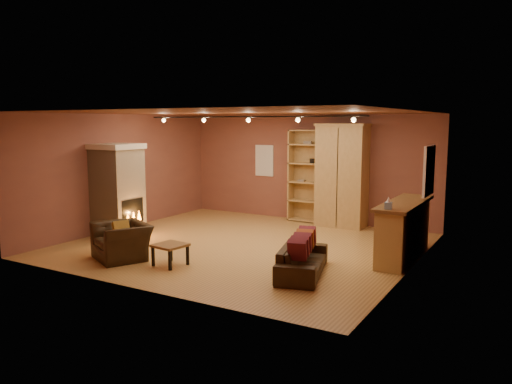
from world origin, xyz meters
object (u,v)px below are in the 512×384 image
Objects in this scene: fireplace at (118,190)px; armchair at (122,235)px; bar_counter at (404,230)px; coffee_table at (170,247)px; bookcase at (308,175)px; armoire at (342,175)px; loveseat at (303,254)px.

fireplace is 1.70× the size of armchair.
fireplace is at bearing -168.75° from bar_counter.
bookcase is at bearing 85.03° from coffee_table.
armchair is (1.58, -1.48, -0.60)m from fireplace.
coffee_table is at bearing -27.20° from fireplace.
bookcase is 1.94× the size of armchair.
armoire is at bearing -11.32° from bookcase.
fireplace is 1.17× the size of loveseat.
coffee_table is (-2.30, -0.75, -0.02)m from loveseat.
armoire reaches higher than coffee_table.
bar_counter is (3.12, -2.48, -0.66)m from bookcase.
bookcase is 1.34× the size of loveseat.
bar_counter is 4.43m from coffee_table.
armchair is (-4.66, -2.72, -0.10)m from bar_counter.
armoire reaches higher than loveseat.
armchair is at bearing -117.02° from armoire.
armchair is 1.11m from coffee_table.
armoire is 1.43× the size of loveseat.
bookcase reaches higher than bar_counter.
bar_counter is 1.28× the size of loveseat.
loveseat reaches higher than coffee_table.
fireplace is 4.86m from bookcase.
armchair is (-1.55, -5.21, -0.76)m from bookcase.
bar_counter is at bearing -47.21° from armoire.
loveseat is (1.86, -4.35, -0.87)m from bookcase.
bar_counter is (6.24, 1.24, -0.50)m from fireplace.
bookcase reaches higher than fireplace.
bookcase is 0.94× the size of armoire.
loveseat is (0.86, -4.15, -0.93)m from armoire.
armoire reaches higher than fireplace.
armchair is (-3.41, -0.86, 0.10)m from loveseat.
coffee_table is at bearing 31.41° from armchair.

